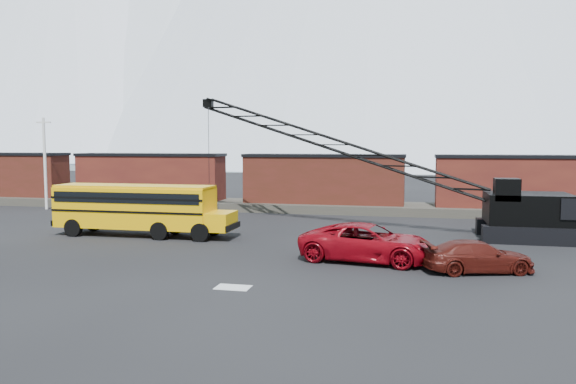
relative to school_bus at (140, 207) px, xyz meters
name	(u,v)px	position (x,y,z in m)	size (l,w,h in m)	color
ground	(250,266)	(9.17, -6.78, -1.79)	(160.00, 160.00, 0.00)	black
gravel_berm	(323,207)	(9.17, 15.22, -1.44)	(120.00, 5.00, 0.70)	#49443C
boxcar_west_far	(0,174)	(-22.83, 15.22, 0.97)	(13.70, 3.10, 4.17)	#4D1B15
boxcar_west_near	(151,176)	(-6.83, 15.22, 0.97)	(13.70, 3.10, 4.17)	#441613
boxcar_mid	(324,179)	(9.17, 15.22, 0.97)	(13.70, 3.10, 4.17)	#4D1B15
boxcar_east_near	(524,182)	(25.17, 15.22, 0.97)	(13.70, 3.10, 4.17)	#441613
utility_pole	(45,162)	(-14.83, 11.22, 2.36)	(1.40, 0.24, 8.00)	silver
snow_patch	(233,287)	(9.67, -10.78, -1.78)	(1.40, 0.90, 0.02)	silver
school_bus	(140,207)	(0.00, 0.00, 0.00)	(11.65, 2.65, 3.19)	#E4A404
red_pickup	(368,243)	(14.55, -4.47, -0.87)	(3.08, 6.67, 1.85)	maroon
maroon_suv	(478,257)	(19.58, -5.74, -1.08)	(2.00, 4.92, 1.43)	#44110C
crawler_crane	(346,149)	(12.13, 6.01, 3.64)	(25.11, 6.83, 9.28)	black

